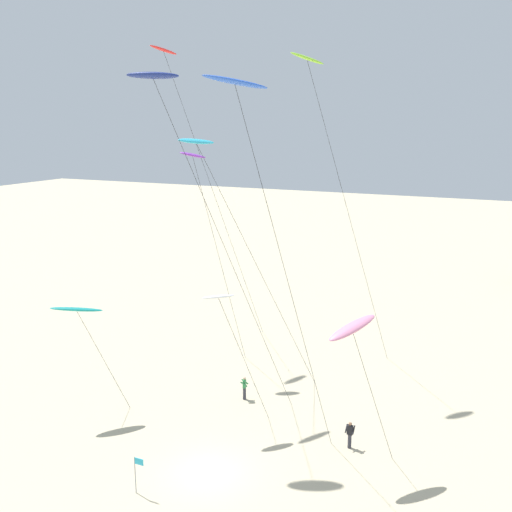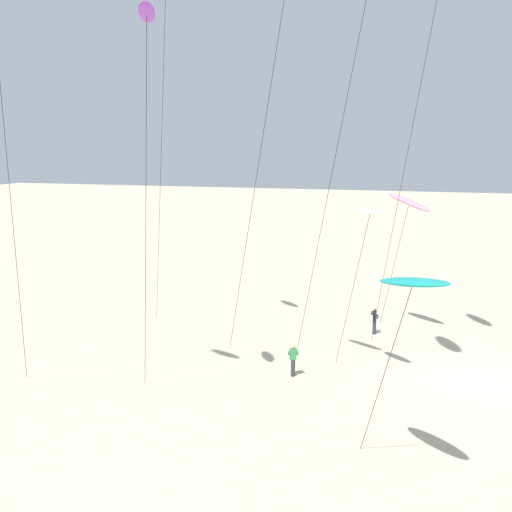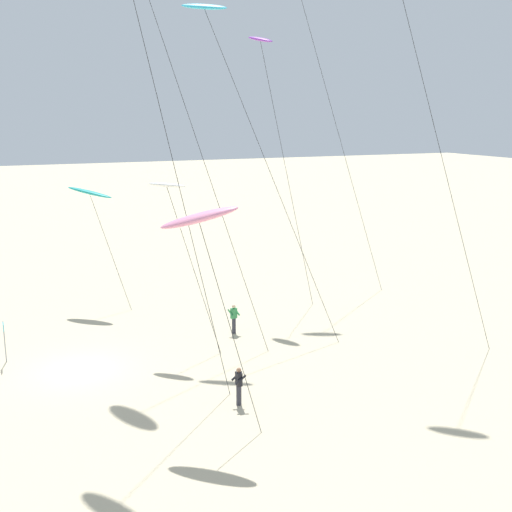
% 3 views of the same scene
% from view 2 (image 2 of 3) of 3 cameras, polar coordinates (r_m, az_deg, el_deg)
% --- Properties ---
extents(ground_plane, '(260.00, 260.00, 0.00)m').
position_cam_2_polar(ground_plane, '(32.63, 19.59, -10.97)').
color(ground_plane, beige).
extents(kite_white, '(3.50, 2.86, 8.62)m').
position_cam_2_polar(kite_white, '(29.02, 10.50, 3.90)').
color(kite_white, white).
rests_on(kite_white, ground).
extents(kite_pink, '(3.42, 3.19, 8.81)m').
position_cam_2_polar(kite_pink, '(37.53, 13.97, 4.82)').
color(kite_pink, pink).
rests_on(kite_pink, ground).
extents(kite_purple, '(4.21, 3.04, 16.78)m').
position_cam_2_polar(kite_purple, '(25.61, -10.10, 20.68)').
color(kite_purple, purple).
rests_on(kite_purple, ground).
extents(kite_teal, '(3.87, 3.22, 7.62)m').
position_cam_2_polar(kite_teal, '(20.16, 14.30, -2.44)').
color(kite_teal, teal).
rests_on(kite_teal, ground).
extents(kite_flyer_nearest, '(0.55, 0.52, 1.67)m').
position_cam_2_polar(kite_flyer_nearest, '(38.66, 10.93, -5.85)').
color(kite_flyer_nearest, '#33333D').
rests_on(kite_flyer_nearest, ground).
extents(kite_flyer_middle, '(0.63, 0.65, 1.67)m').
position_cam_2_polar(kite_flyer_middle, '(31.32, 3.45, -9.53)').
color(kite_flyer_middle, '#33333D').
rests_on(kite_flyer_middle, ground).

